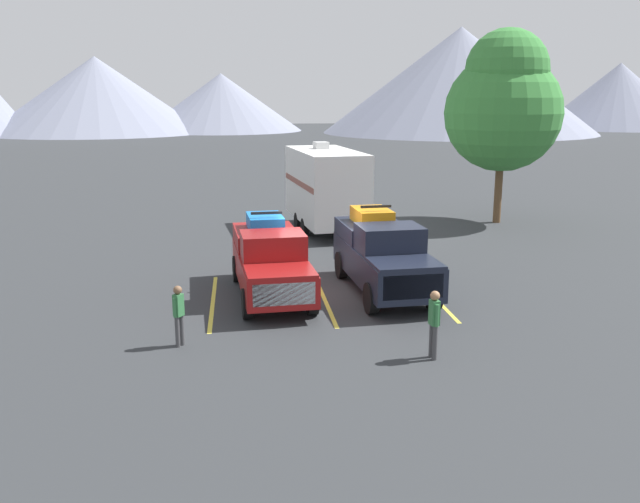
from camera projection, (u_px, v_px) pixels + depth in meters
ground_plane at (321, 292)px, 20.89m from camera, size 240.00×240.00×0.00m
pickup_truck_a at (270, 259)px, 20.36m from camera, size 2.38×5.73×2.43m
pickup_truck_b at (382, 254)px, 20.73m from camera, size 2.42×5.71×2.56m
lot_stripe_a at (213, 302)px, 19.88m from camera, size 0.12×5.50×0.01m
lot_stripe_b at (324, 298)px, 20.27m from camera, size 0.12×5.50×0.01m
lot_stripe_c at (431, 294)px, 20.66m from camera, size 0.12×5.50×0.01m
camper_trailer_a at (326, 186)px, 29.63m from camera, size 3.14×7.37×3.89m
person_a at (434, 320)px, 15.43m from camera, size 0.22×0.36×1.63m
person_b at (179, 312)px, 16.21m from camera, size 0.28×0.29×1.52m
tree_a at (504, 102)px, 30.83m from camera, size 5.37×5.37×8.88m
mountain_ridge at (305, 86)px, 104.73m from camera, size 134.33×44.58×17.37m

